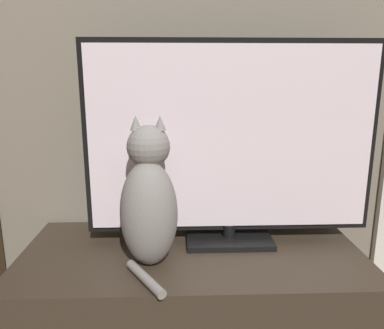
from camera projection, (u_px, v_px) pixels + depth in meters
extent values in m
cube|color=#756B5B|center=(189.00, 18.00, 1.41)|extent=(4.80, 0.05, 2.60)
cube|color=#33281E|center=(192.00, 315.00, 1.34)|extent=(1.16, 0.54, 0.50)
cube|color=black|center=(229.00, 239.00, 1.35)|extent=(0.30, 0.18, 0.02)
cylinder|color=black|center=(229.00, 230.00, 1.34)|extent=(0.04, 0.04, 0.04)
cube|color=black|center=(231.00, 139.00, 1.27)|extent=(1.00, 0.02, 0.65)
cube|color=silver|center=(231.00, 139.00, 1.26)|extent=(0.96, 0.01, 0.62)
ellipsoid|color=gray|center=(149.00, 214.00, 1.15)|extent=(0.19, 0.17, 0.34)
ellipsoid|color=silver|center=(151.00, 212.00, 1.21)|extent=(0.10, 0.06, 0.19)
sphere|color=gray|center=(148.00, 147.00, 1.14)|extent=(0.14, 0.14, 0.13)
cone|color=gray|center=(136.00, 123.00, 1.12)|extent=(0.04, 0.04, 0.04)
cone|color=gray|center=(160.00, 123.00, 1.12)|extent=(0.04, 0.04, 0.04)
cylinder|color=gray|center=(145.00, 278.00, 1.07)|extent=(0.13, 0.19, 0.03)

